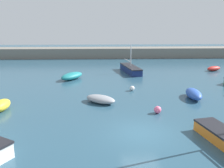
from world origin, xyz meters
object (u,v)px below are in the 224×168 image
object	(u,v)px
sailboat_twin_hulled	(131,69)
open_tender_yellow	(194,94)
mooring_buoy_pink	(158,110)
rowboat_white_midwater	(72,76)
fishing_dinghy_green	(214,68)
mooring_buoy_white	(132,88)
dinghy_near_pier	(1,105)
rowboat_blue_near	(101,99)

from	to	relation	value
sailboat_twin_hulled	open_tender_yellow	distance (m)	12.75
mooring_buoy_pink	rowboat_white_midwater	bearing A→B (deg)	124.21
rowboat_white_midwater	fishing_dinghy_green	bearing A→B (deg)	-43.29
mooring_buoy_pink	mooring_buoy_white	bearing A→B (deg)	100.94
mooring_buoy_white	dinghy_near_pier	bearing A→B (deg)	-154.00
rowboat_white_midwater	open_tender_yellow	bearing A→B (deg)	-90.35
fishing_dinghy_green	mooring_buoy_white	world-z (taller)	fishing_dinghy_green
sailboat_twin_hulled	rowboat_white_midwater	world-z (taller)	sailboat_twin_hulled
fishing_dinghy_green	mooring_buoy_white	bearing A→B (deg)	13.00
sailboat_twin_hulled	mooring_buoy_pink	size ratio (longest dim) A/B	10.59
mooring_buoy_pink	mooring_buoy_white	size ratio (longest dim) A/B	1.12
mooring_buoy_pink	rowboat_blue_near	bearing A→B (deg)	148.26
open_tender_yellow	mooring_buoy_pink	xyz separation A→B (m)	(-4.12, -3.65, -0.14)
rowboat_white_midwater	mooring_buoy_pink	bearing A→B (deg)	-112.39
dinghy_near_pier	open_tender_yellow	distance (m)	16.62
sailboat_twin_hulled	fishing_dinghy_green	world-z (taller)	sailboat_twin_hulled
sailboat_twin_hulled	fishing_dinghy_green	size ratio (longest dim) A/B	2.40
rowboat_blue_near	mooring_buoy_white	bearing A→B (deg)	-95.86
fishing_dinghy_green	mooring_buoy_pink	bearing A→B (deg)	29.87
fishing_dinghy_green	mooring_buoy_pink	size ratio (longest dim) A/B	4.41
open_tender_yellow	fishing_dinghy_green	distance (m)	14.75
rowboat_white_midwater	dinghy_near_pier	size ratio (longest dim) A/B	1.64
rowboat_white_midwater	mooring_buoy_white	xyz separation A→B (m)	(6.74, -5.33, -0.17)
sailboat_twin_hulled	open_tender_yellow	world-z (taller)	sailboat_twin_hulled
dinghy_near_pier	sailboat_twin_hulled	bearing A→B (deg)	-30.41
sailboat_twin_hulled	open_tender_yellow	bearing A→B (deg)	9.43
rowboat_white_midwater	dinghy_near_pier	world-z (taller)	dinghy_near_pier
mooring_buoy_pink	fishing_dinghy_green	bearing A→B (deg)	54.68
dinghy_near_pier	mooring_buoy_pink	world-z (taller)	dinghy_near_pier
dinghy_near_pier	open_tender_yellow	world-z (taller)	dinghy_near_pier
rowboat_white_midwater	dinghy_near_pier	distance (m)	11.55
rowboat_white_midwater	mooring_buoy_white	size ratio (longest dim) A/B	7.25
sailboat_twin_hulled	rowboat_white_midwater	xyz separation A→B (m)	(-7.59, -3.84, -0.05)
fishing_dinghy_green	mooring_buoy_pink	xyz separation A→B (m)	(-11.60, -16.37, -0.04)
dinghy_near_pier	fishing_dinghy_green	bearing A→B (deg)	-48.44
sailboat_twin_hulled	open_tender_yellow	xyz separation A→B (m)	(4.51, -11.93, -0.04)
rowboat_blue_near	rowboat_white_midwater	bearing A→B (deg)	-33.33
open_tender_yellow	fishing_dinghy_green	xyz separation A→B (m)	(7.48, 12.72, -0.10)
mooring_buoy_white	sailboat_twin_hulled	bearing A→B (deg)	84.73
fishing_dinghy_green	rowboat_white_midwater	bearing A→B (deg)	-11.50
rowboat_blue_near	mooring_buoy_pink	bearing A→B (deg)	-176.62
rowboat_blue_near	mooring_buoy_pink	xyz separation A→B (m)	(4.43, -2.74, -0.03)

